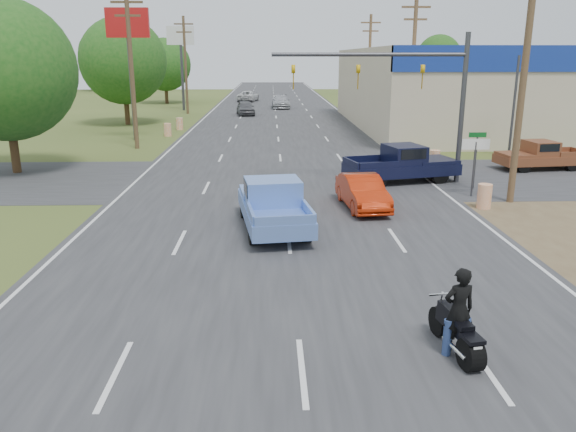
{
  "coord_description": "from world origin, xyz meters",
  "views": [
    {
      "loc": [
        -0.57,
        -9.62,
        5.88
      ],
      "look_at": [
        -0.07,
        6.53,
        1.3
      ],
      "focal_mm": 35.0,
      "sensor_mm": 36.0,
      "label": 1
    }
  ],
  "objects_px": {
    "blue_pickup": "(273,203)",
    "navy_pickup": "(404,163)",
    "brown_pickup": "(539,155)",
    "motorcycle": "(458,335)",
    "distant_car_silver": "(281,102)",
    "distant_car_white": "(248,96)",
    "rider": "(458,314)",
    "red_convertible": "(362,192)",
    "distant_car_grey": "(245,108)"
  },
  "relations": [
    {
      "from": "distant_car_silver",
      "to": "distant_car_white",
      "type": "distance_m",
      "value": 11.75
    },
    {
      "from": "navy_pickup",
      "to": "brown_pickup",
      "type": "height_order",
      "value": "navy_pickup"
    },
    {
      "from": "rider",
      "to": "blue_pickup",
      "type": "bearing_deg",
      "value": -77.52
    },
    {
      "from": "brown_pickup",
      "to": "blue_pickup",
      "type": "bearing_deg",
      "value": 118.65
    },
    {
      "from": "red_convertible",
      "to": "distant_car_white",
      "type": "relative_size",
      "value": 0.8
    },
    {
      "from": "distant_car_grey",
      "to": "distant_car_white",
      "type": "distance_m",
      "value": 19.1
    },
    {
      "from": "blue_pickup",
      "to": "distant_car_white",
      "type": "relative_size",
      "value": 1.11
    },
    {
      "from": "motorcycle",
      "to": "distant_car_silver",
      "type": "relative_size",
      "value": 0.41
    },
    {
      "from": "navy_pickup",
      "to": "distant_car_silver",
      "type": "relative_size",
      "value": 1.12
    },
    {
      "from": "rider",
      "to": "distant_car_silver",
      "type": "bearing_deg",
      "value": -97.31
    },
    {
      "from": "blue_pickup",
      "to": "distant_car_grey",
      "type": "bearing_deg",
      "value": 86.12
    },
    {
      "from": "navy_pickup",
      "to": "brown_pickup",
      "type": "relative_size",
      "value": 1.18
    },
    {
      "from": "red_convertible",
      "to": "brown_pickup",
      "type": "height_order",
      "value": "brown_pickup"
    },
    {
      "from": "brown_pickup",
      "to": "distant_car_silver",
      "type": "xyz_separation_m",
      "value": [
        -13.26,
        38.48,
        -0.04
      ]
    },
    {
      "from": "distant_car_grey",
      "to": "distant_car_silver",
      "type": "xyz_separation_m",
      "value": [
        3.87,
        8.16,
        0.01
      ]
    },
    {
      "from": "rider",
      "to": "distant_car_silver",
      "type": "xyz_separation_m",
      "value": [
        -2.5,
        57.87,
        -0.15
      ]
    },
    {
      "from": "navy_pickup",
      "to": "distant_car_grey",
      "type": "bearing_deg",
      "value": -178.85
    },
    {
      "from": "motorcycle",
      "to": "distant_car_white",
      "type": "relative_size",
      "value": 0.42
    },
    {
      "from": "red_convertible",
      "to": "brown_pickup",
      "type": "relative_size",
      "value": 0.82
    },
    {
      "from": "navy_pickup",
      "to": "brown_pickup",
      "type": "bearing_deg",
      "value": 95.43
    },
    {
      "from": "motorcycle",
      "to": "rider",
      "type": "xyz_separation_m",
      "value": [
        -0.01,
        0.05,
        0.42
      ]
    },
    {
      "from": "blue_pickup",
      "to": "navy_pickup",
      "type": "xyz_separation_m",
      "value": [
        6.42,
        7.52,
        0.01
      ]
    },
    {
      "from": "motorcycle",
      "to": "rider",
      "type": "relative_size",
      "value": 1.17
    },
    {
      "from": "navy_pickup",
      "to": "distant_car_white",
      "type": "bearing_deg",
      "value": 176.13
    },
    {
      "from": "blue_pickup",
      "to": "distant_car_silver",
      "type": "xyz_separation_m",
      "value": [
        1.19,
        48.85,
        -0.15
      ]
    },
    {
      "from": "distant_car_grey",
      "to": "distant_car_silver",
      "type": "height_order",
      "value": "distant_car_silver"
    },
    {
      "from": "brown_pickup",
      "to": "distant_car_white",
      "type": "bearing_deg",
      "value": 12.51
    },
    {
      "from": "distant_car_grey",
      "to": "distant_car_white",
      "type": "height_order",
      "value": "distant_car_grey"
    },
    {
      "from": "blue_pickup",
      "to": "distant_car_white",
      "type": "distance_m",
      "value": 59.87
    },
    {
      "from": "distant_car_white",
      "to": "rider",
      "type": "bearing_deg",
      "value": 105.11
    },
    {
      "from": "blue_pickup",
      "to": "distant_car_silver",
      "type": "relative_size",
      "value": 1.08
    },
    {
      "from": "motorcycle",
      "to": "brown_pickup",
      "type": "xyz_separation_m",
      "value": [
        10.75,
        19.45,
        0.31
      ]
    },
    {
      "from": "brown_pickup",
      "to": "distant_car_grey",
      "type": "height_order",
      "value": "brown_pickup"
    },
    {
      "from": "red_convertible",
      "to": "blue_pickup",
      "type": "xyz_separation_m",
      "value": [
        -3.61,
        -2.58,
        0.24
      ]
    },
    {
      "from": "red_convertible",
      "to": "rider",
      "type": "distance_m",
      "value": 11.6
    },
    {
      "from": "brown_pickup",
      "to": "distant_car_grey",
      "type": "relative_size",
      "value": 1.13
    },
    {
      "from": "motorcycle",
      "to": "distant_car_grey",
      "type": "bearing_deg",
      "value": 87.52
    },
    {
      "from": "navy_pickup",
      "to": "distant_car_white",
      "type": "xyz_separation_m",
      "value": [
        -9.51,
        52.27,
        -0.21
      ]
    },
    {
      "from": "distant_car_silver",
      "to": "distant_car_white",
      "type": "xyz_separation_m",
      "value": [
        -4.28,
        10.94,
        -0.05
      ]
    },
    {
      "from": "motorcycle",
      "to": "navy_pickup",
      "type": "bearing_deg",
      "value": 70.91
    },
    {
      "from": "motorcycle",
      "to": "distant_car_grey",
      "type": "xyz_separation_m",
      "value": [
        -6.38,
        49.76,
        0.26
      ]
    },
    {
      "from": "motorcycle",
      "to": "distant_car_grey",
      "type": "distance_m",
      "value": 50.17
    },
    {
      "from": "navy_pickup",
      "to": "brown_pickup",
      "type": "xyz_separation_m",
      "value": [
        8.03,
        2.86,
        -0.12
      ]
    },
    {
      "from": "brown_pickup",
      "to": "distant_car_silver",
      "type": "height_order",
      "value": "brown_pickup"
    },
    {
      "from": "blue_pickup",
      "to": "distant_car_silver",
      "type": "height_order",
      "value": "blue_pickup"
    },
    {
      "from": "red_convertible",
      "to": "distant_car_white",
      "type": "height_order",
      "value": "distant_car_white"
    },
    {
      "from": "brown_pickup",
      "to": "distant_car_white",
      "type": "xyz_separation_m",
      "value": [
        -17.54,
        49.41,
        -0.08
      ]
    },
    {
      "from": "motorcycle",
      "to": "distant_car_silver",
      "type": "distance_m",
      "value": 57.98
    },
    {
      "from": "blue_pickup",
      "to": "motorcycle",
      "type": "bearing_deg",
      "value": -75.43
    },
    {
      "from": "rider",
      "to": "distant_car_silver",
      "type": "distance_m",
      "value": 57.93
    }
  ]
}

